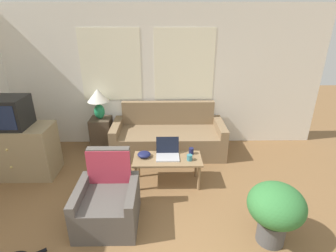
# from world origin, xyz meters

# --- Properties ---
(wall_back) EXTENTS (6.38, 0.06, 2.60)m
(wall_back) POSITION_xyz_m (-0.00, 3.47, 1.31)
(wall_back) COLOR white
(wall_back) RESTS_ON ground_plane
(couch) EXTENTS (2.03, 0.84, 0.89)m
(couch) POSITION_xyz_m (0.30, 3.03, 0.27)
(couch) COLOR #846B4C
(couch) RESTS_ON ground_plane
(armchair) EXTENTS (0.73, 0.73, 0.89)m
(armchair) POSITION_xyz_m (-0.48, 1.21, 0.26)
(armchair) COLOR #514C47
(armchair) RESTS_ON ground_plane
(tv_dresser) EXTENTS (1.11, 0.57, 0.83)m
(tv_dresser) POSITION_xyz_m (-2.08, 2.29, 0.42)
(tv_dresser) COLOR #998460
(tv_dresser) RESTS_ON ground_plane
(television) EXTENTS (0.52, 0.49, 0.46)m
(television) POSITION_xyz_m (-2.08, 2.29, 1.06)
(television) COLOR black
(television) RESTS_ON tv_dresser
(side_table) EXTENTS (0.38, 0.38, 0.62)m
(side_table) POSITION_xyz_m (-0.98, 3.17, 0.31)
(side_table) COLOR #4C3D2D
(side_table) RESTS_ON ground_plane
(table_lamp) EXTENTS (0.38, 0.38, 0.56)m
(table_lamp) POSITION_xyz_m (-0.98, 3.17, 0.99)
(table_lamp) COLOR #1E8451
(table_lamp) RESTS_ON side_table
(coffee_table) EXTENTS (1.01, 0.45, 0.44)m
(coffee_table) POSITION_xyz_m (0.27, 1.99, 0.38)
(coffee_table) COLOR #8E704C
(coffee_table) RESTS_ON ground_plane
(laptop) EXTENTS (0.34, 0.32, 0.26)m
(laptop) POSITION_xyz_m (0.27, 2.05, 0.50)
(laptop) COLOR #B7B7BC
(laptop) RESTS_ON coffee_table
(cup_navy) EXTENTS (0.08, 0.08, 0.09)m
(cup_navy) POSITION_xyz_m (0.59, 1.93, 0.48)
(cup_navy) COLOR teal
(cup_navy) RESTS_ON coffee_table
(cup_yellow) EXTENTS (0.07, 0.07, 0.10)m
(cup_yellow) POSITION_xyz_m (0.63, 2.12, 0.49)
(cup_yellow) COLOR #191E4C
(cup_yellow) RESTS_ON coffee_table
(snack_bowl) EXTENTS (0.20, 0.20, 0.08)m
(snack_bowl) POSITION_xyz_m (-0.08, 2.04, 0.48)
(snack_bowl) COLOR #191E4C
(snack_bowl) RESTS_ON coffee_table
(potted_plant) EXTENTS (0.62, 0.62, 0.74)m
(potted_plant) POSITION_xyz_m (1.43, 0.85, 0.46)
(potted_plant) COLOR #4C4C4C
(potted_plant) RESTS_ON ground_plane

